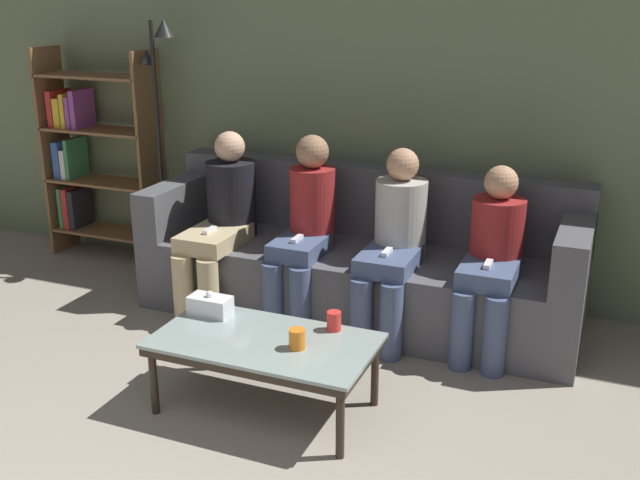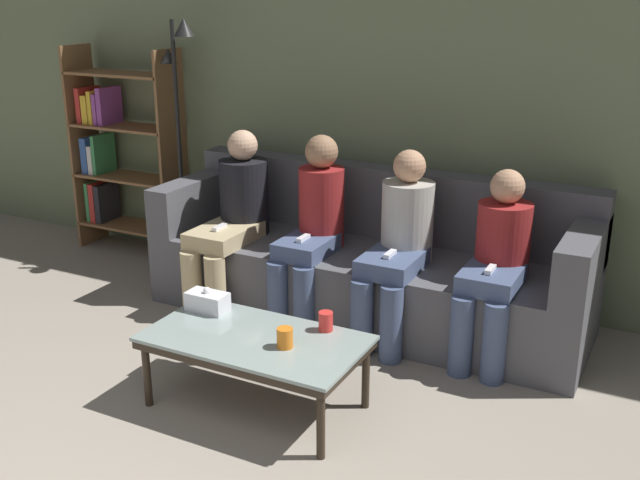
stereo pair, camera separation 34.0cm
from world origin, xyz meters
The scene contains 12 objects.
wall_back centered at (0.00, 3.80, 1.30)m, with size 12.00×0.06×2.60m.
couch centered at (0.00, 3.29, 0.33)m, with size 2.75×0.87×0.91m.
coffee_table centered at (-0.04, 1.98, 0.35)m, with size 1.08×0.59×0.39m.
cup_near_left centered at (0.24, 2.21, 0.44)m, with size 0.07×0.07×0.10m.
cup_near_right centered at (0.15, 1.95, 0.44)m, with size 0.08×0.08×0.10m.
tissue_box centered at (-0.43, 2.14, 0.44)m, with size 0.22×0.12×0.13m.
bookshelf centered at (-2.29, 3.57, 0.79)m, with size 0.91×0.32×1.59m.
standing_lamp centered at (-1.54, 3.42, 1.12)m, with size 0.31×0.26×1.81m.
seated_person_left_end centered at (-0.86, 3.05, 0.61)m, with size 0.32×0.72×1.14m.
seated_person_mid_left centered at (-0.29, 3.07, 0.62)m, with size 0.31×0.61×1.16m.
seated_person_mid_right centered at (0.29, 3.06, 0.60)m, with size 0.31×0.66×1.12m.
seated_person_right_end centered at (0.86, 3.06, 0.58)m, with size 0.31×0.62×1.07m.
Camera 2 is at (1.77, -0.82, 2.01)m, focal length 42.00 mm.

